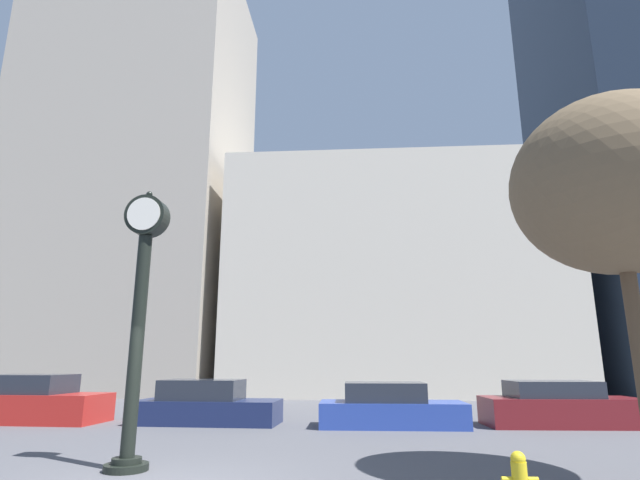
{
  "coord_description": "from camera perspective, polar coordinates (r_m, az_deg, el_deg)",
  "views": [
    {
      "loc": [
        3.04,
        -7.63,
        1.86
      ],
      "look_at": [
        1.76,
        10.8,
        6.36
      ],
      "focal_mm": 28.0,
      "sensor_mm": 36.0,
      "label": 1
    }
  ],
  "objects": [
    {
      "name": "building_tall_tower",
      "position": [
        37.13,
        -19.74,
        7.27
      ],
      "size": [
        13.19,
        12.0,
        29.26
      ],
      "color": "#ADA393",
      "rests_on": "ground_plane"
    },
    {
      "name": "building_storefront_row",
      "position": [
        32.07,
        8.19,
        -4.99
      ],
      "size": [
        19.04,
        12.0,
        13.27
      ],
      "color": "beige",
      "rests_on": "ground_plane"
    },
    {
      "name": "building_glass_modern",
      "position": [
        39.21,
        31.39,
        10.4
      ],
      "size": [
        8.79,
        12.0,
        33.05
      ],
      "color": "#1E2838",
      "rests_on": "ground_plane"
    },
    {
      "name": "street_clock",
      "position": [
        10.01,
        -19.9,
        -7.17
      ],
      "size": [
        0.79,
        0.76,
        5.13
      ],
      "color": "black",
      "rests_on": "ground_plane"
    },
    {
      "name": "car_red",
      "position": [
        18.78,
        -30.01,
        -15.74
      ],
      "size": [
        4.52,
        2.03,
        1.45
      ],
      "rotation": [
        0.0,
        0.0,
        -0.05
      ],
      "color": "red",
      "rests_on": "ground_plane"
    },
    {
      "name": "car_navy",
      "position": [
        16.49,
        -12.85,
        -17.94
      ],
      "size": [
        4.41,
        1.91,
        1.31
      ],
      "rotation": [
        0.0,
        0.0,
        -0.04
      ],
      "color": "#19234C",
      "rests_on": "ground_plane"
    },
    {
      "name": "car_blue",
      "position": [
        15.52,
        8.03,
        -18.5
      ],
      "size": [
        4.22,
        1.76,
        1.25
      ],
      "rotation": [
        0.0,
        0.0,
        0.01
      ],
      "color": "#28429E",
      "rests_on": "ground_plane"
    },
    {
      "name": "car_maroon",
      "position": [
        17.06,
        25.7,
        -16.8
      ],
      "size": [
        4.52,
        1.94,
        1.29
      ],
      "rotation": [
        0.0,
        0.0,
        0.03
      ],
      "color": "maroon",
      "rests_on": "ground_plane"
    },
    {
      "name": "fire_hydrant_near",
      "position": [
        8.05,
        21.85,
        -23.72
      ],
      "size": [
        0.49,
        0.21,
        0.65
      ],
      "color": "yellow",
      "rests_on": "ground_plane"
    },
    {
      "name": "bare_tree",
      "position": [
        9.84,
        30.65,
        5.36
      ],
      "size": [
        3.37,
        3.37,
        6.28
      ],
      "color": "brown",
      "rests_on": "ground_plane"
    }
  ]
}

